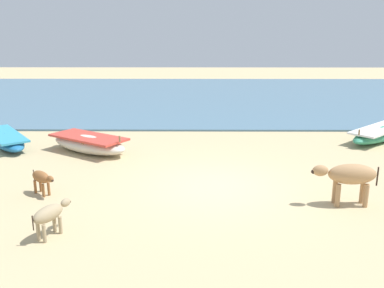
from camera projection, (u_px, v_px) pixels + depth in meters
name	position (u px, v px, depth m)	size (l,w,h in m)	color
ground	(215.00, 186.00, 11.34)	(80.00, 80.00, 0.00)	tan
sea_water	(203.00, 96.00, 27.25)	(60.00, 20.00, 0.08)	slate
fishing_boat_0	(383.00, 132.00, 16.29)	(3.97, 3.80, 0.71)	#338C66
fishing_boat_1	(5.00, 139.00, 15.31)	(2.94, 3.48, 0.67)	#1E669E
fishing_boat_2	(89.00, 143.00, 14.50)	(3.34, 2.76, 0.78)	beige
cow_adult_tan	(350.00, 176.00, 9.93)	(1.60, 0.48, 1.03)	tan
calf_near_brown	(42.00, 178.00, 10.64)	(0.83, 0.76, 0.63)	brown
calf_far_dun	(50.00, 214.00, 8.43)	(0.65, 0.99, 0.68)	tan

